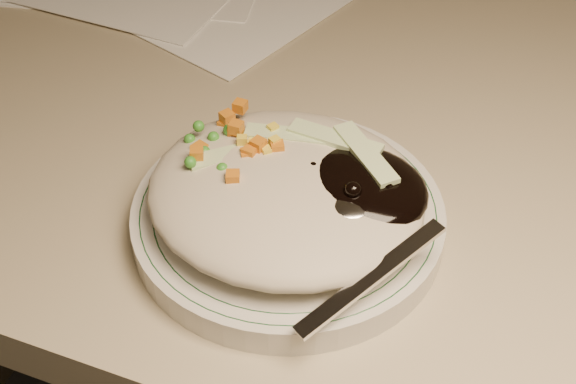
% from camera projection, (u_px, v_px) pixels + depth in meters
% --- Properties ---
extents(desk, '(1.40, 0.70, 0.74)m').
position_uv_depth(desk, '(432.00, 259.00, 0.83)').
color(desk, tan).
rests_on(desk, ground).
extents(plate, '(0.22, 0.22, 0.02)m').
position_uv_depth(plate, '(288.00, 219.00, 0.57)').
color(plate, silver).
rests_on(plate, desk).
extents(plate_rim, '(0.21, 0.21, 0.00)m').
position_uv_depth(plate_rim, '(288.00, 209.00, 0.56)').
color(plate_rim, '#144723').
rests_on(plate_rim, plate).
extents(meal, '(0.21, 0.19, 0.05)m').
position_uv_depth(meal, '(293.00, 188.00, 0.55)').
color(meal, '#AEA38D').
rests_on(meal, plate).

